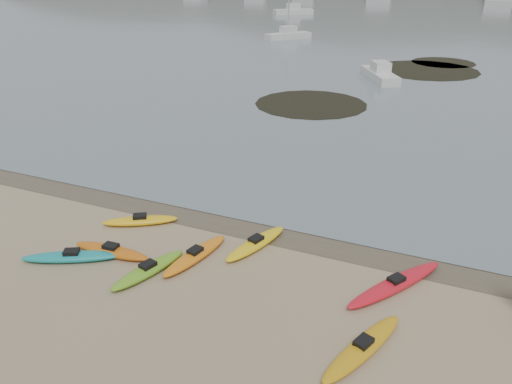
% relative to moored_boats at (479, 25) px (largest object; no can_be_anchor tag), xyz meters
% --- Properties ---
extents(ground, '(600.00, 600.00, 0.00)m').
position_rel_moored_boats_xyz_m(ground, '(-6.77, -76.23, -0.55)').
color(ground, tan).
rests_on(ground, ground).
extents(wet_sand, '(60.00, 60.00, 0.00)m').
position_rel_moored_boats_xyz_m(wet_sand, '(-6.77, -76.53, -0.54)').
color(wet_sand, brown).
rests_on(wet_sand, ground).
extents(kayaks, '(24.24, 9.50, 0.34)m').
position_rel_moored_boats_xyz_m(kayaks, '(-7.13, -80.48, -0.38)').
color(kayaks, yellow).
rests_on(kayaks, ground).
extents(kelp_mats, '(16.33, 30.09, 0.04)m').
position_rel_moored_boats_xyz_m(kelp_mats, '(-5.90, -44.01, -0.52)').
color(kelp_mats, black).
rests_on(kelp_mats, water).
extents(moored_boats, '(92.72, 83.28, 1.22)m').
position_rel_moored_boats_xyz_m(moored_boats, '(0.00, 0.00, 0.00)').
color(moored_boats, silver).
rests_on(moored_boats, ground).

